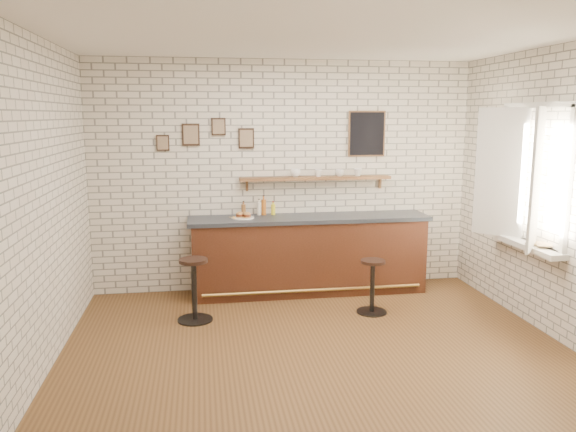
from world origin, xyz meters
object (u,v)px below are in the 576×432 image
(shelf_cup_d, at_px, (358,172))
(book_upper, at_px, (537,244))
(shelf_cup_c, at_px, (340,173))
(bitters_bottle_brown, at_px, (244,210))
(shelf_cup_a, at_px, (295,173))
(bar_stool_left, at_px, (194,288))
(condiment_bottle_yellow, at_px, (273,209))
(bar_counter, at_px, (309,254))
(bitters_bottle_white, at_px, (259,208))
(sandwich_plate, at_px, (243,218))
(shelf_cup_b, at_px, (318,173))
(ciabatta_sandwich, at_px, (243,215))
(book_lower, at_px, (536,245))
(bitters_bottle_amber, at_px, (264,207))
(bar_stool_right, at_px, (372,285))

(shelf_cup_d, relative_size, book_upper, 0.51)
(shelf_cup_c, height_order, book_upper, shelf_cup_c)
(bitters_bottle_brown, relative_size, book_upper, 0.92)
(shelf_cup_a, bearing_deg, bar_stool_left, -146.68)
(condiment_bottle_yellow, bearing_deg, bar_stool_left, -135.13)
(bitters_bottle_brown, xyz_separation_m, shelf_cup_a, (0.68, 0.00, 0.47))
(bar_counter, distance_m, bitters_bottle_white, 0.88)
(bar_counter, distance_m, shelf_cup_a, 1.08)
(sandwich_plate, xyz_separation_m, shelf_cup_d, (1.55, 0.20, 0.53))
(bitters_bottle_white, bearing_deg, shelf_cup_b, 0.01)
(ciabatta_sandwich, height_order, bitters_bottle_white, bitters_bottle_white)
(bar_counter, distance_m, bar_stool_left, 1.70)
(sandwich_plate, relative_size, condiment_bottle_yellow, 1.59)
(shelf_cup_c, xyz_separation_m, book_lower, (1.66, -1.89, -0.60))
(bitters_bottle_amber, relative_size, shelf_cup_c, 2.27)
(ciabatta_sandwich, bearing_deg, shelf_cup_c, 8.88)
(ciabatta_sandwich, height_order, shelf_cup_b, shelf_cup_b)
(bitters_bottle_brown, distance_m, shelf_cup_c, 1.35)
(sandwich_plate, relative_size, bitters_bottle_white, 1.32)
(sandwich_plate, height_order, bar_stool_right, sandwich_plate)
(bar_counter, xyz_separation_m, sandwich_plate, (-0.86, -0.00, 0.51))
(shelf_cup_d, bearing_deg, ciabatta_sandwich, -161.28)
(bitters_bottle_white, xyz_separation_m, book_upper, (2.73, -1.90, -0.14))
(bitters_bottle_white, relative_size, bitters_bottle_amber, 0.82)
(shelf_cup_c, xyz_separation_m, shelf_cup_d, (0.25, 0.00, 0.00))
(bitters_bottle_amber, height_order, bar_stool_right, bitters_bottle_amber)
(bar_counter, height_order, condiment_bottle_yellow, condiment_bottle_yellow)
(bar_stool_right, xyz_separation_m, book_lower, (1.52, -0.80, 0.60))
(bitters_bottle_amber, relative_size, condiment_bottle_yellow, 1.47)
(bar_counter, height_order, bitters_bottle_amber, bitters_bottle_amber)
(bar_counter, relative_size, condiment_bottle_yellow, 17.58)
(ciabatta_sandwich, distance_m, shelf_cup_c, 1.40)
(bar_stool_left, xyz_separation_m, shelf_cup_a, (1.33, 1.03, 1.17))
(bitters_bottle_white, distance_m, bitters_bottle_amber, 0.07)
(book_upper, bearing_deg, bitters_bottle_white, 175.02)
(bar_stool_left, relative_size, shelf_cup_c, 6.30)
(bitters_bottle_white, distance_m, bar_stool_left, 1.51)
(ciabatta_sandwich, bearing_deg, shelf_cup_d, 7.48)
(ciabatta_sandwich, xyz_separation_m, book_upper, (2.95, -1.70, -0.09))
(bitters_bottle_brown, relative_size, bar_stool_right, 0.30)
(bitters_bottle_amber, bearing_deg, shelf_cup_b, 0.01)
(bar_stool_right, height_order, book_lower, book_lower)
(condiment_bottle_yellow, xyz_separation_m, shelf_cup_a, (0.29, 0.00, 0.47))
(sandwich_plate, bearing_deg, shelf_cup_c, 8.82)
(sandwich_plate, distance_m, condiment_bottle_yellow, 0.47)
(bitters_bottle_amber, height_order, shelf_cup_c, shelf_cup_c)
(bitters_bottle_white, xyz_separation_m, shelf_cup_b, (0.79, 0.00, 0.45))
(shelf_cup_d, bearing_deg, bitters_bottle_brown, -168.75)
(bitters_bottle_amber, relative_size, shelf_cup_d, 2.48)
(shelf_cup_c, distance_m, book_lower, 2.59)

